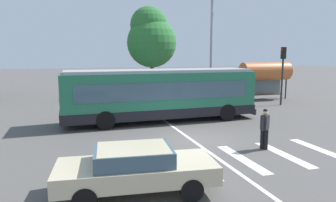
% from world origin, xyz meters
% --- Properties ---
extents(ground_plane, '(160.00, 160.00, 0.00)m').
position_xyz_m(ground_plane, '(0.00, 0.00, 0.00)').
color(ground_plane, '#514F4C').
extents(city_transit_bus, '(11.46, 2.75, 3.06)m').
position_xyz_m(city_transit_bus, '(-0.40, 4.36, 1.59)').
color(city_transit_bus, black).
rests_on(city_transit_bus, ground_plane).
extents(pedestrian_crossing_street, '(0.48, 0.45, 1.72)m').
position_xyz_m(pedestrian_crossing_street, '(2.20, -2.28, 0.97)').
color(pedestrian_crossing_street, black).
rests_on(pedestrian_crossing_street, ground_plane).
extents(foreground_sedan, '(4.66, 2.27, 1.35)m').
position_xyz_m(foreground_sedan, '(-3.74, -4.75, 0.77)').
color(foreground_sedan, black).
rests_on(foreground_sedan, ground_plane).
extents(parked_car_blue, '(2.15, 4.62, 1.35)m').
position_xyz_m(parked_car_blue, '(-4.46, 14.55, 0.77)').
color(parked_car_blue, black).
rests_on(parked_car_blue, ground_plane).
extents(parked_car_teal, '(1.98, 4.55, 1.35)m').
position_xyz_m(parked_car_teal, '(-1.62, 14.54, 0.77)').
color(parked_car_teal, black).
rests_on(parked_car_teal, ground_plane).
extents(parked_car_silver, '(1.89, 4.51, 1.35)m').
position_xyz_m(parked_car_silver, '(1.00, 14.85, 0.77)').
color(parked_car_silver, black).
rests_on(parked_car_silver, ground_plane).
extents(parked_car_charcoal, '(2.00, 4.56, 1.35)m').
position_xyz_m(parked_car_charcoal, '(3.79, 14.52, 0.77)').
color(parked_car_charcoal, black).
rests_on(parked_car_charcoal, ground_plane).
extents(traffic_light_far_corner, '(0.33, 0.32, 4.49)m').
position_xyz_m(traffic_light_far_corner, '(10.24, 7.22, 3.02)').
color(traffic_light_far_corner, '#28282B').
rests_on(traffic_light_far_corner, ground_plane).
extents(bus_stop_shelter, '(4.51, 1.54, 3.25)m').
position_xyz_m(bus_stop_shelter, '(10.74, 10.14, 2.42)').
color(bus_stop_shelter, '#28282B').
rests_on(bus_stop_shelter, ground_plane).
extents(twin_arm_street_lamp, '(4.74, 0.32, 9.46)m').
position_xyz_m(twin_arm_street_lamp, '(5.50, 10.06, 5.80)').
color(twin_arm_street_lamp, '#939399').
rests_on(twin_arm_street_lamp, ground_plane).
extents(background_tree_right, '(5.08, 5.08, 8.79)m').
position_xyz_m(background_tree_right, '(2.59, 18.36, 5.63)').
color(background_tree_right, brown).
rests_on(background_tree_right, ground_plane).
extents(crosswalk_painted_stripes, '(7.85, 3.36, 0.01)m').
position_xyz_m(crosswalk_painted_stripes, '(0.70, -3.09, 0.00)').
color(crosswalk_painted_stripes, silver).
rests_on(crosswalk_painted_stripes, ground_plane).
extents(lane_center_line, '(0.16, 24.00, 0.01)m').
position_xyz_m(lane_center_line, '(-0.16, 2.00, 0.00)').
color(lane_center_line, silver).
rests_on(lane_center_line, ground_plane).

